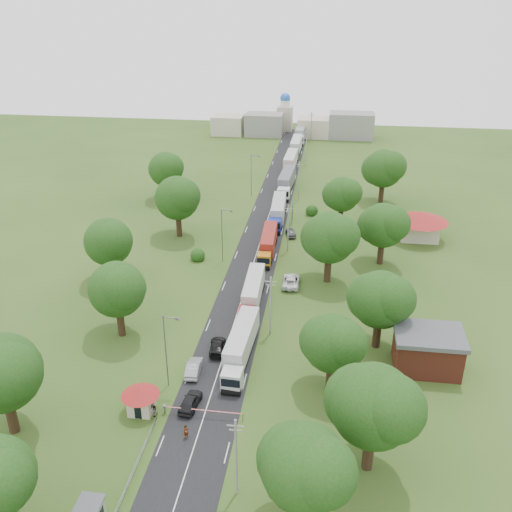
% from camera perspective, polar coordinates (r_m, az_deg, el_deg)
% --- Properties ---
extents(ground, '(260.00, 260.00, 0.00)m').
position_cam_1_polar(ground, '(87.17, -1.65, -5.03)').
color(ground, '#2D4918').
rests_on(ground, ground).
extents(road, '(8.00, 200.00, 0.04)m').
position_cam_1_polar(road, '(104.71, 0.13, 0.46)').
color(road, black).
rests_on(road, ground).
extents(boom_barrier, '(9.22, 0.35, 1.18)m').
position_cam_1_polar(boom_barrier, '(66.91, -6.46, -15.04)').
color(boom_barrier, slate).
rests_on(boom_barrier, ground).
extents(guard_booth, '(4.40, 4.40, 3.45)m').
position_cam_1_polar(guard_booth, '(67.59, -11.46, -13.58)').
color(guard_booth, beige).
rests_on(guard_booth, ground).
extents(kiosk, '(2.30, 2.30, 2.41)m').
position_cam_1_polar(kiosk, '(58.23, -16.20, -23.36)').
color(kiosk, '#99A593').
rests_on(kiosk, ground).
extents(guard_rail, '(0.10, 17.00, 1.70)m').
position_cam_1_polar(guard_rail, '(61.55, -12.32, -21.14)').
color(guard_rail, slate).
rests_on(guard_rail, ground).
extents(info_sign, '(0.12, 3.10, 4.10)m').
position_cam_1_polar(info_sign, '(116.84, 3.66, 4.72)').
color(info_sign, slate).
rests_on(info_sign, ground).
extents(pole_0, '(1.60, 0.24, 9.00)m').
position_cam_1_polar(pole_0, '(55.99, -2.00, -19.38)').
color(pole_0, gray).
rests_on(pole_0, ground).
extents(pole_1, '(1.60, 0.24, 9.00)m').
position_cam_1_polar(pole_1, '(78.16, 1.46, -4.92)').
color(pole_1, gray).
rests_on(pole_1, ground).
extents(pole_2, '(1.60, 0.24, 9.00)m').
position_cam_1_polar(pole_2, '(103.21, 3.24, 2.87)').
color(pole_2, gray).
rests_on(pole_2, ground).
extents(pole_3, '(1.60, 0.24, 9.00)m').
position_cam_1_polar(pole_3, '(129.47, 4.31, 7.57)').
color(pole_3, gray).
rests_on(pole_3, ground).
extents(pole_4, '(1.60, 0.24, 9.00)m').
position_cam_1_polar(pole_4, '(156.34, 5.03, 10.66)').
color(pole_4, gray).
rests_on(pole_4, ground).
extents(pole_5, '(1.60, 0.24, 9.00)m').
position_cam_1_polar(pole_5, '(183.54, 5.55, 12.85)').
color(pole_5, gray).
rests_on(pole_5, ground).
extents(lamp_0, '(2.03, 0.22, 10.00)m').
position_cam_1_polar(lamp_0, '(68.86, -8.91, -9.02)').
color(lamp_0, slate).
rests_on(lamp_0, ground).
extents(lamp_1, '(2.03, 0.22, 10.00)m').
position_cam_1_polar(lamp_1, '(98.77, -3.34, 2.35)').
color(lamp_1, slate).
rests_on(lamp_1, ground).
extents(lamp_2, '(2.03, 0.22, 10.00)m').
position_cam_1_polar(lamp_2, '(131.22, -0.42, 8.28)').
color(lamp_2, slate).
rests_on(lamp_2, ground).
extents(tree_0, '(8.80, 8.80, 11.07)m').
position_cam_1_polar(tree_0, '(51.72, 4.96, -20.21)').
color(tree_0, '#382616').
rests_on(tree_0, ground).
extents(tree_1, '(9.60, 9.60, 12.05)m').
position_cam_1_polar(tree_1, '(57.45, 11.64, -14.36)').
color(tree_1, '#382616').
rests_on(tree_1, ground).
extents(tree_2, '(8.00, 8.00, 10.10)m').
position_cam_1_polar(tree_2, '(67.61, 7.66, -8.57)').
color(tree_2, '#382616').
rests_on(tree_2, ground).
extents(tree_3, '(8.80, 8.80, 11.07)m').
position_cam_1_polar(tree_3, '(76.17, 12.33, -4.23)').
color(tree_3, '#382616').
rests_on(tree_3, ground).
extents(tree_4, '(9.60, 9.60, 12.05)m').
position_cam_1_polar(tree_4, '(91.74, 7.36, 1.88)').
color(tree_4, '#382616').
rests_on(tree_4, ground).
extents(tree_5, '(8.80, 8.80, 11.07)m').
position_cam_1_polar(tree_5, '(99.79, 12.61, 3.04)').
color(tree_5, '#382616').
rests_on(tree_5, ground).
extents(tree_6, '(8.00, 8.00, 10.10)m').
position_cam_1_polar(tree_6, '(115.53, 8.59, 6.13)').
color(tree_6, '#382616').
rests_on(tree_6, ground).
extents(tree_7, '(9.60, 9.60, 12.05)m').
position_cam_1_polar(tree_7, '(129.95, 12.64, 8.55)').
color(tree_7, '#382616').
rests_on(tree_7, ground).
extents(tree_9, '(9.60, 9.60, 12.05)m').
position_cam_1_polar(tree_9, '(65.94, -24.04, -10.51)').
color(tree_9, '#382616').
rests_on(tree_9, ground).
extents(tree_10, '(8.80, 8.80, 11.07)m').
position_cam_1_polar(tree_10, '(79.13, -13.71, -3.19)').
color(tree_10, '#382616').
rests_on(tree_10, ground).
extents(tree_11, '(8.80, 8.80, 11.07)m').
position_cam_1_polar(tree_11, '(94.09, -14.53, 1.44)').
color(tree_11, '#382616').
rests_on(tree_11, ground).
extents(tree_12, '(9.60, 9.60, 12.05)m').
position_cam_1_polar(tree_12, '(109.54, -7.87, 5.80)').
color(tree_12, '#382616').
rests_on(tree_12, ground).
extents(tree_13, '(8.80, 8.80, 11.07)m').
position_cam_1_polar(tree_13, '(130.14, -8.99, 8.59)').
color(tree_13, '#382616').
rests_on(tree_13, ground).
extents(house_brick, '(8.60, 6.60, 5.20)m').
position_cam_1_polar(house_brick, '(75.83, 16.77, -9.00)').
color(house_brick, maroon).
rests_on(house_brick, ground).
extents(house_cream, '(10.08, 10.08, 5.80)m').
position_cam_1_polar(house_cream, '(113.02, 16.12, 3.36)').
color(house_cream, beige).
rests_on(house_cream, ground).
extents(distant_town, '(52.00, 8.00, 8.00)m').
position_cam_1_polar(distant_town, '(188.93, 4.12, 12.88)').
color(distant_town, gray).
rests_on(distant_town, ground).
extents(church, '(5.00, 5.00, 12.30)m').
position_cam_1_polar(church, '(196.69, 2.91, 13.98)').
color(church, beige).
rests_on(church, ground).
extents(truck_0, '(3.07, 14.66, 4.05)m').
position_cam_1_polar(truck_0, '(74.40, -1.56, -8.96)').
color(truck_0, silver).
rests_on(truck_0, ground).
extents(truck_1, '(2.65, 13.97, 3.87)m').
position_cam_1_polar(truck_1, '(86.58, -0.34, -3.69)').
color(truck_1, '#B11417').
rests_on(truck_1, ground).
extents(truck_2, '(2.72, 13.74, 3.80)m').
position_cam_1_polar(truck_2, '(103.15, 1.22, 1.28)').
color(truck_2, '#B97415').
rests_on(truck_2, ground).
extents(truck_3, '(3.09, 14.97, 4.14)m').
position_cam_1_polar(truck_3, '(117.76, 2.22, 4.50)').
color(truck_3, navy).
rests_on(truck_3, ground).
extents(truck_4, '(3.28, 15.82, 4.37)m').
position_cam_1_polar(truck_4, '(135.82, 3.04, 7.41)').
color(truck_4, white).
rests_on(truck_4, ground).
extents(truck_5, '(2.97, 15.26, 4.22)m').
position_cam_1_polar(truck_5, '(151.93, 3.44, 9.33)').
color(truck_5, maroon).
rests_on(truck_5, ground).
extents(truck_6, '(2.83, 15.28, 4.23)m').
position_cam_1_polar(truck_6, '(168.02, 4.02, 10.88)').
color(truck_6, '#215A23').
rests_on(truck_6, ground).
extents(truck_7, '(3.28, 15.36, 4.24)m').
position_cam_1_polar(truck_7, '(184.11, 4.51, 12.15)').
color(truck_7, silver).
rests_on(truck_7, ground).
extents(car_lane_front, '(2.28, 4.67, 1.53)m').
position_cam_1_polar(car_lane_front, '(68.21, -6.58, -14.27)').
color(car_lane_front, black).
rests_on(car_lane_front, ground).
extents(car_lane_mid, '(1.84, 4.69, 1.52)m').
position_cam_1_polar(car_lane_mid, '(73.30, -6.24, -11.05)').
color(car_lane_mid, '#999AA0').
rests_on(car_lane_mid, ground).
extents(car_lane_rear, '(2.55, 5.10, 1.42)m').
position_cam_1_polar(car_lane_rear, '(77.00, -3.87, -8.99)').
color(car_lane_rear, black).
rests_on(car_lane_rear, ground).
extents(car_verge_near, '(2.72, 5.77, 1.59)m').
position_cam_1_polar(car_verge_near, '(92.81, 3.52, -2.49)').
color(car_verge_near, white).
rests_on(car_verge_near, ground).
extents(car_verge_far, '(2.61, 4.52, 1.45)m').
position_cam_1_polar(car_verge_far, '(111.28, 3.50, 2.38)').
color(car_verge_far, '#515358').
rests_on(car_verge_far, ground).
extents(pedestrian_near, '(0.72, 0.69, 1.66)m').
position_cam_1_polar(pedestrian_near, '(64.37, -7.00, -17.09)').
color(pedestrian_near, gray).
rests_on(pedestrian_near, ground).
extents(pedestrian_booth, '(1.05, 1.09, 1.77)m').
position_cam_1_polar(pedestrian_booth, '(67.16, -10.13, -15.15)').
color(pedestrian_booth, gray).
rests_on(pedestrian_booth, ground).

